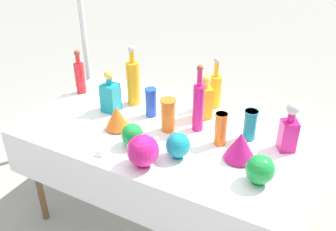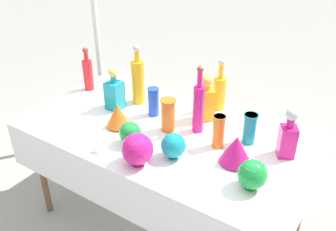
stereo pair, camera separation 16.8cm
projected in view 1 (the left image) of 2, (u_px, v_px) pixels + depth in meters
ground_plane at (168, 221)px, 2.63m from camera, size 40.00×40.00×0.00m
display_table at (165, 141)px, 2.25m from camera, size 1.76×0.97×0.76m
tall_bottle_0 at (133, 81)px, 2.46m from camera, size 0.09×0.09×0.41m
tall_bottle_1 at (80, 76)px, 2.62m from camera, size 0.07×0.07×0.32m
tall_bottle_2 at (198, 105)px, 2.17m from camera, size 0.07×0.07×0.41m
tall_bottle_3 at (215, 89)px, 2.45m from camera, size 0.08×0.08×0.35m
square_decanter_0 at (110, 95)px, 2.40m from camera, size 0.10×0.10×0.28m
square_decanter_1 at (289, 130)px, 2.01m from camera, size 0.12×0.12×0.29m
square_decanter_2 at (204, 98)px, 2.31m from camera, size 0.13×0.13×0.30m
slender_vase_0 at (151, 101)px, 2.35m from camera, size 0.08×0.08×0.19m
slender_vase_1 at (221, 128)px, 2.07m from camera, size 0.07×0.07×0.20m
slender_vase_2 at (169, 114)px, 2.20m from camera, size 0.10×0.10×0.20m
slender_vase_3 at (250, 124)px, 2.12m from camera, size 0.08×0.08×0.18m
fluted_vase_0 at (117, 117)px, 2.22m from camera, size 0.15×0.15×0.15m
fluted_vase_1 at (240, 146)px, 1.95m from camera, size 0.17×0.17×0.16m
round_bowl_0 at (143, 151)px, 1.91m from camera, size 0.17×0.17×0.18m
round_bowl_1 at (260, 170)px, 1.79m from camera, size 0.15×0.15×0.15m
round_bowl_2 at (178, 145)px, 1.98m from camera, size 0.14×0.14×0.14m
round_bowl_3 at (132, 135)px, 2.07m from camera, size 0.13×0.13×0.13m
price_tag_left at (99, 154)px, 2.01m from camera, size 0.06×0.02×0.03m
canopy_pole at (84, 32)px, 3.00m from camera, size 0.18×0.18×2.60m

